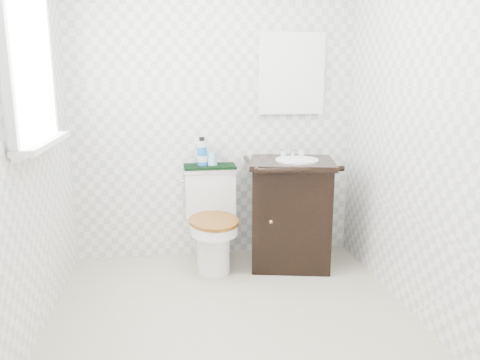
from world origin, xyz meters
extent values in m
plane|color=beige|center=(0.00, 0.00, 0.00)|extent=(2.40, 2.40, 0.00)
plane|color=white|center=(0.00, 1.20, 1.20)|extent=(2.40, 0.00, 2.40)
plane|color=white|center=(0.00, -1.20, 1.20)|extent=(2.40, 0.00, 2.40)
plane|color=white|center=(-1.10, 0.00, 1.20)|extent=(0.00, 2.40, 2.40)
plane|color=white|center=(1.10, 0.00, 1.20)|extent=(0.00, 2.40, 2.40)
cube|color=white|center=(-1.07, 0.25, 1.55)|extent=(0.02, 0.70, 0.90)
cube|color=silver|center=(0.60, 1.18, 1.45)|extent=(0.50, 0.02, 0.60)
cylinder|color=white|center=(-0.05, 0.82, 0.18)|extent=(0.24, 0.24, 0.37)
cube|color=white|center=(-0.05, 1.07, 0.18)|extent=(0.24, 0.28, 0.37)
cube|color=white|center=(-0.05, 1.09, 0.54)|extent=(0.38, 0.18, 0.35)
cube|color=white|center=(-0.05, 1.09, 0.73)|extent=(0.40, 0.20, 0.03)
cylinder|color=white|center=(-0.05, 0.78, 0.37)|extent=(0.35, 0.35, 0.08)
cylinder|color=brown|center=(-0.05, 0.78, 0.41)|extent=(0.40, 0.40, 0.03)
cube|color=black|center=(0.55, 0.90, 0.39)|extent=(0.66, 0.59, 0.78)
cube|color=black|center=(0.55, 0.90, 0.80)|extent=(0.71, 0.64, 0.04)
cylinder|color=white|center=(0.58, 0.87, 0.83)|extent=(0.32, 0.32, 0.01)
ellipsoid|color=white|center=(0.58, 0.87, 0.77)|extent=(0.27, 0.27, 0.14)
cylinder|color=silver|center=(0.58, 1.01, 0.87)|extent=(0.02, 0.02, 0.10)
cube|color=white|center=(0.45, 1.10, 0.14)|extent=(0.21, 0.17, 0.28)
cube|color=white|center=(0.45, 1.10, 0.29)|extent=(0.23, 0.20, 0.03)
cube|color=black|center=(-0.05, 1.09, 0.75)|extent=(0.39, 0.22, 0.02)
cylinder|color=blue|center=(-0.11, 1.10, 0.83)|extent=(0.08, 0.08, 0.14)
cylinder|color=silver|center=(-0.11, 1.10, 0.93)|extent=(0.08, 0.08, 0.05)
cylinder|color=black|center=(-0.11, 1.10, 0.97)|extent=(0.04, 0.04, 0.03)
cone|color=#7BB2CA|center=(-0.03, 1.10, 0.81)|extent=(0.08, 0.08, 0.10)
ellipsoid|color=#1B7284|center=(0.51, 1.01, 0.83)|extent=(0.06, 0.04, 0.02)
camera|label=1|loc=(-0.33, -2.43, 1.45)|focal=35.00mm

